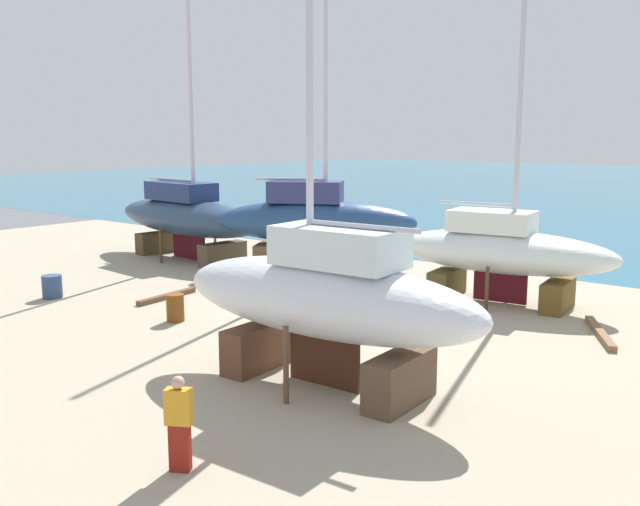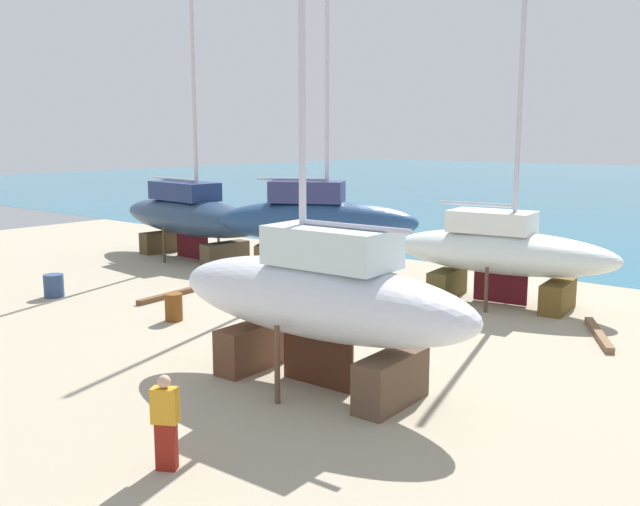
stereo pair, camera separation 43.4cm
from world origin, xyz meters
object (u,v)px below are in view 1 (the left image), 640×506
(worker, at_px, (179,422))
(barrel_blue_faded, at_px, (52,287))
(sailboat_mid_port, at_px, (325,297))
(sailboat_small_center, at_px, (501,251))
(sailboat_far_slipway, at_px, (315,221))
(barrel_rust_near, at_px, (175,308))
(sailboat_large_starboard, at_px, (187,216))

(worker, bearing_deg, barrel_blue_faded, 36.83)
(sailboat_mid_port, bearing_deg, sailboat_small_center, -90.54)
(sailboat_mid_port, relative_size, worker, 7.61)
(worker, bearing_deg, sailboat_far_slipway, 0.66)
(barrel_rust_near, bearing_deg, barrel_blue_faded, -173.54)
(sailboat_large_starboard, xyz_separation_m, barrel_blue_faded, (2.27, -8.06, -1.55))
(barrel_blue_faded, bearing_deg, sailboat_small_center, 36.01)
(sailboat_large_starboard, xyz_separation_m, barrel_rust_near, (7.95, -7.42, -1.53))
(sailboat_large_starboard, bearing_deg, barrel_rust_near, -37.55)
(barrel_blue_faded, bearing_deg, sailboat_far_slipway, 60.35)
(sailboat_large_starboard, distance_m, worker, 20.61)
(sailboat_large_starboard, height_order, worker, sailboat_large_starboard)
(sailboat_large_starboard, relative_size, worker, 8.18)
(sailboat_large_starboard, xyz_separation_m, sailboat_far_slipway, (7.06, 0.34, 0.26))
(sailboat_far_slipway, distance_m, barrel_rust_near, 8.02)
(sailboat_mid_port, relative_size, barrel_rust_near, 15.10)
(sailboat_mid_port, height_order, barrel_rust_near, sailboat_mid_port)
(sailboat_mid_port, relative_size, barrel_blue_faded, 15.89)
(barrel_blue_faded, relative_size, barrel_rust_near, 0.95)
(worker, bearing_deg, barrel_rust_near, 20.12)
(sailboat_far_slipway, distance_m, barrel_blue_faded, 9.84)
(sailboat_mid_port, distance_m, sailboat_small_center, 9.78)
(sailboat_large_starboard, height_order, barrel_blue_faded, sailboat_large_starboard)
(sailboat_small_center, bearing_deg, sailboat_far_slipway, 176.99)
(sailboat_mid_port, bearing_deg, worker, 94.95)
(barrel_blue_faded, xyz_separation_m, barrel_rust_near, (5.68, 0.64, 0.02))
(worker, distance_m, barrel_rust_near, 9.72)
(sailboat_mid_port, relative_size, sailboat_far_slipway, 0.89)
(worker, relative_size, barrel_blue_faded, 2.09)
(worker, bearing_deg, sailboat_large_starboard, 18.26)
(sailboat_mid_port, height_order, sailboat_small_center, sailboat_mid_port)
(sailboat_small_center, relative_size, barrel_blue_faded, 13.64)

